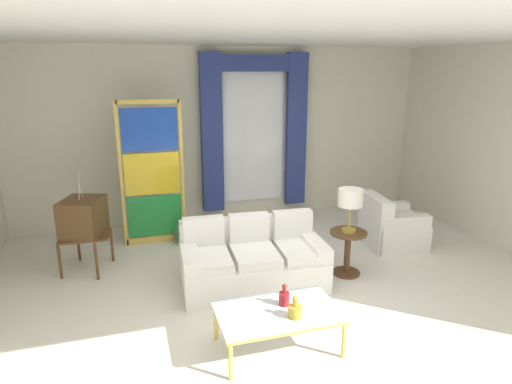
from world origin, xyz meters
The scene contains 15 objects.
ground_plane centered at (0.00, 0.00, 0.00)m, with size 16.00×16.00×0.00m, color silver.
wall_rear centered at (0.00, 3.06, 1.50)m, with size 8.00×0.12×3.00m, color silver.
wall_right centered at (3.66, 0.60, 1.50)m, with size 0.12×7.00×3.00m, color silver.
ceiling_slab centered at (0.00, 0.80, 3.02)m, with size 8.00×7.60×0.04m, color white.
curtained_window centered at (0.50, 2.89, 1.74)m, with size 2.00×0.17×2.70m.
couch_white_long centered at (-0.29, 0.42, 0.30)m, with size 1.81×1.03×0.86m.
coffee_table centered at (-0.44, -0.98, 0.37)m, with size 1.17×0.71×0.41m.
bottle_blue_decanter centered at (-0.34, -0.89, 0.49)m, with size 0.10×0.10×0.22m.
bottle_crystal_tall centered at (-0.33, -1.13, 0.48)m, with size 0.13×0.13×0.22m.
vintage_tv centered at (-2.31, 1.41, 0.73)m, with size 0.67×0.72×1.35m.
armchair_white centered at (2.07, 0.98, 0.29)m, with size 0.91×0.90×0.80m.
stained_glass_divider centered at (-1.34, 2.15, 1.06)m, with size 0.95×0.05×2.20m.
peacock_figurine centered at (-0.88, 1.82, 0.22)m, with size 0.44×0.60×0.50m.
round_side_table centered at (0.98, 0.28, 0.36)m, with size 0.48×0.48×0.59m.
table_lamp_brass centered at (0.98, 0.28, 1.03)m, with size 0.32×0.32×0.57m.
Camera 1 is at (-1.72, -4.50, 2.64)m, focal length 30.98 mm.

